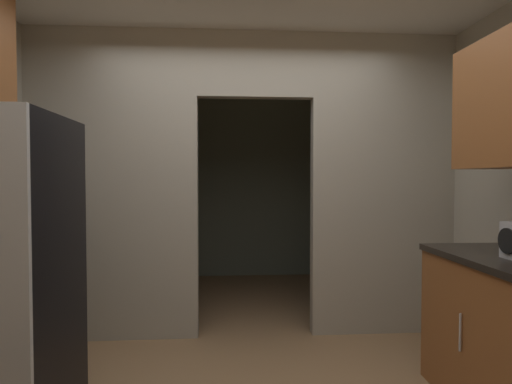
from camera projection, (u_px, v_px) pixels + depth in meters
kitchen_partition at (244, 176)px, 3.69m from camera, size 3.70×0.12×2.64m
adjoining_room_shell at (240, 183)px, 5.38m from camera, size 3.70×2.40×2.64m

